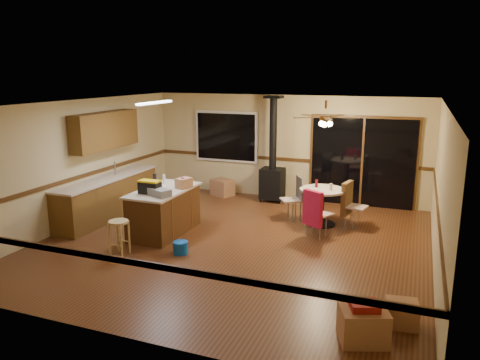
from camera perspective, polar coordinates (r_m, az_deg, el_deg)
The scene contains 35 objects.
floor at distance 8.94m, azimuth -0.70°, elevation -7.61°, with size 7.00×7.00×0.00m, color #502B16.
ceiling at distance 8.38m, azimuth -0.75°, elevation 9.26°, with size 7.00×7.00×0.00m, color silver.
wall_back at distance 11.83m, azimuth 5.60°, elevation 3.98°, with size 7.00×7.00×0.00m, color tan.
wall_front at distance 5.60m, azimuth -14.25°, elevation -6.73°, with size 7.00×7.00×0.00m, color tan.
wall_left at distance 10.36m, azimuth -19.01°, elevation 2.03°, with size 7.00×7.00×0.00m, color tan.
wall_right at distance 7.99m, azimuth 23.28°, elevation -1.45°, with size 7.00×7.00×0.00m, color tan.
chair_rail at distance 8.64m, azimuth -0.72°, elevation -1.39°, with size 7.00×7.00×0.08m, color #472A11, non-canonical shape.
window at distance 12.28m, azimuth -1.68°, elevation 5.31°, with size 1.72×0.10×1.32m, color black.
sliding_door at distance 11.47m, azimuth 14.68°, elevation 2.06°, with size 2.52×0.10×2.10m, color black.
lower_cabinets at distance 10.75m, azimuth -15.74°, elevation -2.12°, with size 0.60×3.00×0.86m, color brown.
countertop at distance 10.64m, azimuth -15.89°, elevation 0.21°, with size 0.64×3.04×0.04m, color #C0AC95.
upper_cabinets at distance 10.71m, azimuth -16.12°, elevation 5.82°, with size 0.35×2.00×0.80m, color brown.
kitchen_island at distance 9.43m, azimuth -9.22°, elevation -3.77°, with size 0.88×1.68×0.90m.
wood_stove at distance 11.57m, azimuth 3.98°, elevation 0.93°, with size 0.55×0.50×2.52m.
ceiling_fan at distance 9.62m, azimuth 10.37°, elevation 7.23°, with size 0.24×0.24×0.55m.
fluorescent_strip at distance 9.46m, azimuth -10.36°, elevation 9.25°, with size 0.10×1.20×0.04m, color white.
toolbox_grey at distance 8.82m, azimuth -9.79°, elevation -1.49°, with size 0.44×0.25×0.14m, color slate.
toolbox_black at distance 9.01m, azimuth -10.94°, elevation -0.93°, with size 0.41×0.21×0.22m, color black.
toolbox_yellow_lid at distance 8.98m, azimuth -10.97°, elevation -0.14°, with size 0.40×0.21×0.03m, color gold.
box_on_island at distance 9.35m, azimuth -6.86°, elevation -0.37°, with size 0.22×0.30×0.20m, color #9C6945.
bottle_dark at distance 9.62m, azimuth -10.34°, elevation 0.05°, with size 0.07×0.07×0.25m, color black.
bottle_pink at distance 9.31m, azimuth -7.00°, elevation -0.34°, with size 0.07×0.07×0.23m, color #D84C8C.
bottle_white at distance 9.79m, azimuth -9.25°, elevation 0.12°, with size 0.06×0.06×0.18m, color white.
bar_stool at distance 8.52m, azimuth -14.49°, elevation -6.85°, with size 0.35×0.35×0.63m, color tan.
blue_bucket at distance 8.44m, azimuth -7.26°, elevation -8.18°, with size 0.27×0.27×0.22m, color #0D50B6.
dining_table at distance 9.93m, azimuth 9.97°, elevation -2.46°, with size 0.94×0.94×0.78m.
glass_red at distance 9.97m, azimuth 9.31°, elevation -0.42°, with size 0.06×0.06×0.16m, color #590C14.
glass_cream at distance 9.77m, azimuth 11.02°, elevation -0.82°, with size 0.06×0.06×0.14m, color beige.
chair_left at distance 10.19m, azimuth 6.79°, elevation -1.62°, with size 0.56×0.55×0.51m.
chair_near at distance 9.10m, azimuth 8.97°, elevation -3.43°, with size 0.59×0.61×0.70m.
chair_right at distance 9.91m, azimuth 13.04°, elevation -2.24°, with size 0.54×0.51×0.70m.
box_under_window at distance 12.19m, azimuth -2.15°, elevation -0.93°, with size 0.53×0.42×0.42m, color #9C6945.
box_corner_a at distance 6.02m, azimuth 14.78°, elevation -16.70°, with size 0.55×0.46×0.42m, color #9C6945.
box_corner_b at distance 6.50m, azimuth 19.10°, elevation -15.13°, with size 0.40×0.34×0.32m, color #9C6945.
box_small_red at distance 5.91m, azimuth 14.92°, elevation -14.56°, with size 0.33×0.27×0.09m, color maroon.
Camera 1 is at (3.11, -7.76, 3.16)m, focal length 35.00 mm.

